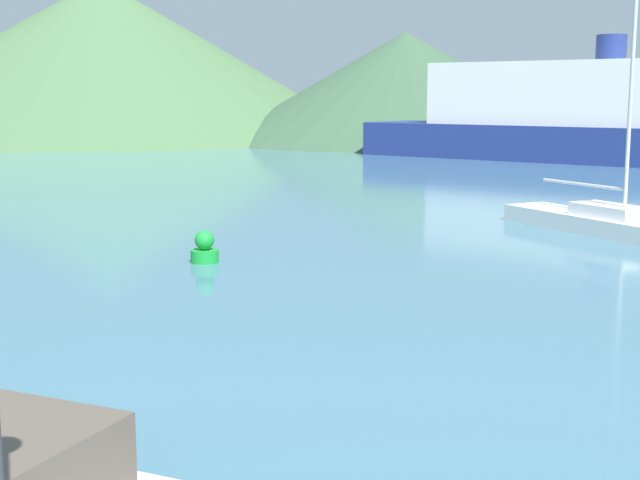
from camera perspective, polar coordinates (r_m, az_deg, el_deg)
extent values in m
cube|color=white|center=(28.85, 17.99, 0.88)|extent=(7.29, 6.30, 0.54)
cube|color=white|center=(28.79, 18.04, 1.79)|extent=(2.60, 2.41, 0.38)
cylinder|color=#BCBCC1|center=(28.15, 19.30, 9.12)|extent=(0.12, 0.12, 7.78)
cylinder|color=#BCBCC1|center=(29.56, 16.46, 3.44)|extent=(2.87, 2.32, 0.10)
cube|color=navy|center=(59.86, 17.85, 5.89)|extent=(33.28, 14.65, 2.28)
cube|color=silver|center=(59.78, 18.00, 8.91)|extent=(23.55, 11.34, 4.05)
cylinder|color=navy|center=(59.84, 18.14, 11.62)|extent=(1.87, 1.87, 1.60)
cylinder|color=green|center=(23.10, -7.39, -1.03)|extent=(0.72, 0.72, 0.32)
sphere|color=green|center=(23.03, -7.41, -0.02)|extent=(0.50, 0.50, 0.50)
cone|color=#476B42|center=(95.42, -13.73, 11.24)|extent=(54.81, 54.81, 15.73)
cone|color=#38563D|center=(82.36, 5.48, 9.74)|extent=(34.86, 34.86, 9.82)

